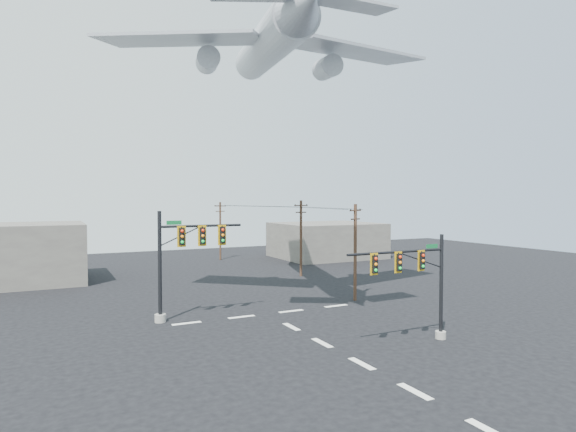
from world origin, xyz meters
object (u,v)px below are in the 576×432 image
utility_pole_a (355,250)px  signal_mast_far (181,259)px  utility_pole_b (301,237)px  signal_mast_near (420,282)px  utility_pole_c (220,230)px  airliner (268,46)px

utility_pole_a → signal_mast_far: bearing=156.9°
utility_pole_a → utility_pole_b: size_ratio=0.97×
utility_pole_b → utility_pole_a: bearing=-102.2°
signal_mast_near → utility_pole_c: bearing=87.3°
utility_pole_c → signal_mast_near: bearing=-91.9°
utility_pole_b → airliner: (-8.70, -10.72, 16.45)m
airliner → utility_pole_c: bearing=3.2°
signal_mast_near → utility_pole_c: 42.62m
signal_mast_near → utility_pole_a: size_ratio=0.88×
signal_mast_near → signal_mast_far: 16.15m
signal_mast_far → utility_pole_b: (16.52, 13.18, 0.08)m
utility_pole_b → utility_pole_c: bearing=96.6°
signal_mast_near → utility_pole_b: (5.31, 24.77, 0.73)m
signal_mast_far → airliner: (7.82, 2.46, 16.53)m
utility_pole_b → utility_pole_c: 18.09m
utility_pole_b → airliner: bearing=-133.0°
utility_pole_c → utility_pole_b: bearing=-78.6°
signal_mast_near → airliner: size_ratio=0.25×
signal_mast_near → airliner: (-3.39, 14.05, 17.18)m
utility_pole_c → airliner: (-5.40, -28.51, 16.59)m
airliner → utility_pole_a: bearing=-96.1°
utility_pole_a → airliner: size_ratio=0.28×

